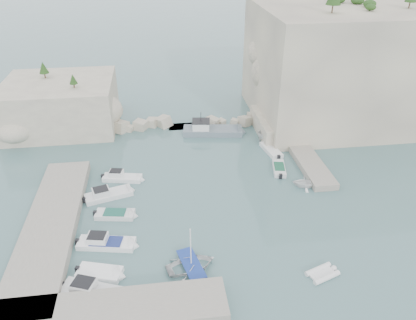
{
  "coord_description": "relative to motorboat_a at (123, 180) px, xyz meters",
  "views": [
    {
      "loc": [
        -5.5,
        -34.94,
        26.92
      ],
      "look_at": [
        0.0,
        6.0,
        3.0
      ],
      "focal_mm": 35.0,
      "sensor_mm": 36.0,
      "label": 1
    }
  ],
  "objects": [
    {
      "name": "ground",
      "position": [
        10.31,
        -7.71,
        0.0
      ],
      "size": [
        400.0,
        400.0,
        0.0
      ],
      "primitive_type": "plane",
      "color": "slate",
      "rests_on": "ground"
    },
    {
      "name": "cliff_east",
      "position": [
        33.31,
        15.29,
        8.5
      ],
      "size": [
        26.0,
        22.0,
        17.0
      ],
      "primitive_type": "cube",
      "color": "beige",
      "rests_on": "ground"
    },
    {
      "name": "cliff_terrace",
      "position": [
        23.31,
        10.29,
        1.25
      ],
      "size": [
        8.0,
        10.0,
        2.5
      ],
      "primitive_type": "cube",
      "color": "beige",
      "rests_on": "ground"
    },
    {
      "name": "outcrop_west",
      "position": [
        -9.69,
        17.29,
        3.5
      ],
      "size": [
        16.0,
        14.0,
        7.0
      ],
      "primitive_type": "cube",
      "color": "beige",
      "rests_on": "ground"
    },
    {
      "name": "quay_west",
      "position": [
        -6.69,
        -8.71,
        0.55
      ],
      "size": [
        5.0,
        24.0,
        1.1
      ],
      "primitive_type": "cube",
      "color": "#9E9689",
      "rests_on": "ground"
    },
    {
      "name": "quay_south",
      "position": [
        0.31,
        -20.21,
        0.55
      ],
      "size": [
        18.0,
        4.0,
        1.1
      ],
      "primitive_type": "cube",
      "color": "#9E9689",
      "rests_on": "ground"
    },
    {
      "name": "ledge_east",
      "position": [
        23.81,
        2.29,
        0.4
      ],
      "size": [
        3.0,
        16.0,
        0.8
      ],
      "primitive_type": "cube",
      "color": "#9E9689",
      "rests_on": "ground"
    },
    {
      "name": "breakwater",
      "position": [
        9.31,
        14.29,
        0.7
      ],
      "size": [
        28.0,
        3.0,
        1.4
      ],
      "primitive_type": "cube",
      "color": "beige",
      "rests_on": "ground"
    },
    {
      "name": "motorboat_a",
      "position": [
        0.0,
        0.0,
        0.0
      ],
      "size": [
        5.35,
        2.56,
        1.4
      ],
      "primitive_type": null,
      "rotation": [
        0.0,
        0.0,
        -0.21
      ],
      "color": "white",
      "rests_on": "ground"
    },
    {
      "name": "motorboat_b",
      "position": [
        -1.38,
        -3.41,
        0.0
      ],
      "size": [
        6.11,
        3.47,
        1.4
      ],
      "primitive_type": null,
      "rotation": [
        0.0,
        0.0,
        0.29
      ],
      "color": "silver",
      "rests_on": "ground"
    },
    {
      "name": "motorboat_c",
      "position": [
        -0.43,
        -7.22,
        0.0
      ],
      "size": [
        4.7,
        2.35,
        0.7
      ],
      "primitive_type": null,
      "rotation": [
        0.0,
        0.0,
        -0.16
      ],
      "color": "silver",
      "rests_on": "ground"
    },
    {
      "name": "motorboat_d",
      "position": [
        -0.95,
        -11.75,
        0.0
      ],
      "size": [
        6.28,
        2.92,
        1.4
      ],
      "primitive_type": null,
      "rotation": [
        0.0,
        0.0,
        -0.19
      ],
      "color": "white",
      "rests_on": "ground"
    },
    {
      "name": "motorboat_e",
      "position": [
        -1.25,
        -15.56,
        0.0
      ],
      "size": [
        4.65,
        2.92,
        0.7
      ],
      "primitive_type": null,
      "rotation": [
        0.0,
        0.0,
        -0.29
      ],
      "color": "white",
      "rests_on": "ground"
    },
    {
      "name": "motorboat_f",
      "position": [
        -1.52,
        -17.72,
        0.0
      ],
      "size": [
        6.44,
        3.93,
        1.4
      ],
      "primitive_type": null,
      "rotation": [
        0.0,
        0.0,
        -0.36
      ],
      "color": "silver",
      "rests_on": "ground"
    },
    {
      "name": "rowboat",
      "position": [
        6.89,
        -15.74,
        0.0
      ],
      "size": [
        5.24,
        4.3,
        0.95
      ],
      "primitive_type": "imported",
      "rotation": [
        0.0,
        0.0,
        1.82
      ],
      "color": "silver",
      "rests_on": "ground"
    },
    {
      "name": "inflatable_dinghy",
      "position": [
        18.35,
        -18.17,
        0.0
      ],
      "size": [
        3.3,
        2.38,
        0.44
      ],
      "primitive_type": null,
      "rotation": [
        0.0,
        0.0,
        0.35
      ],
      "color": "white",
      "rests_on": "ground"
    },
    {
      "name": "tender_east_a",
      "position": [
        21.52,
        -4.4,
        0.0
      ],
      "size": [
        3.4,
        3.09,
        1.55
      ],
      "primitive_type": "imported",
      "rotation": [
        0.0,
        0.0,
        1.36
      ],
      "color": "white",
      "rests_on": "ground"
    },
    {
      "name": "tender_east_b",
      "position": [
        19.6,
        -0.35,
        0.0
      ],
      "size": [
        2.22,
        4.43,
        0.7
      ],
      "primitive_type": null,
      "rotation": [
        0.0,
        0.0,
        1.38
      ],
      "color": "silver",
      "rests_on": "ground"
    },
    {
      "name": "tender_east_c",
      "position": [
        19.89,
        4.53,
        0.0
      ],
      "size": [
        2.42,
        5.07,
        0.7
      ],
      "primitive_type": null,
      "rotation": [
        0.0,
        0.0,
        1.75
      ],
      "color": "silver",
      "rests_on": "ground"
    },
    {
      "name": "tender_east_d",
      "position": [
        20.85,
        6.97,
        0.0
      ],
      "size": [
        5.01,
        3.83,
        1.83
      ],
      "primitive_type": "imported",
      "rotation": [
        0.0,
        0.0,
        1.07
      ],
      "color": "silver",
      "rests_on": "ground"
    },
    {
      "name": "work_boat",
      "position": [
        12.75,
        11.2,
        0.0
      ],
      "size": [
        9.85,
        4.11,
        2.2
      ],
      "primitive_type": null,
      "rotation": [
        0.0,
        0.0,
        -0.14
      ],
      "color": "slate",
      "rests_on": "ground"
    },
    {
      "name": "rowboat_mast",
      "position": [
        6.89,
        -15.74,
        2.57
      ],
      "size": [
        0.1,
        0.1,
        4.2
      ],
      "primitive_type": "cylinder",
      "color": "white",
      "rests_on": "rowboat"
    }
  ]
}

